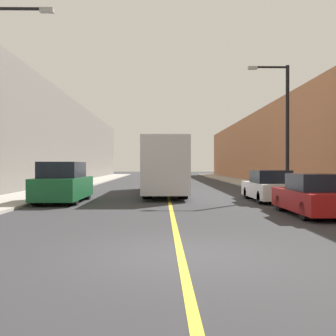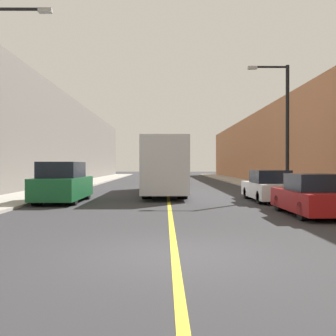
# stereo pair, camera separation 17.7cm
# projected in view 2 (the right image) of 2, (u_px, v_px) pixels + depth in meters

# --- Properties ---
(ground_plane) EXTENTS (200.00, 200.00, 0.00)m
(ground_plane) POSITION_uv_depth(u_px,v_px,m) (175.00, 255.00, 7.91)
(ground_plane) COLOR #2D2D30
(sidewalk_left) EXTENTS (3.15, 72.00, 0.13)m
(sidewalk_left) POSITION_uv_depth(u_px,v_px,m) (85.00, 183.00, 37.84)
(sidewalk_left) COLOR #9E998E
(sidewalk_left) RESTS_ON ground
(sidewalk_right) EXTENTS (3.15, 72.00, 0.13)m
(sidewalk_right) POSITION_uv_depth(u_px,v_px,m) (248.00, 183.00, 37.97)
(sidewalk_right) COLOR #9E998E
(sidewalk_right) RESTS_ON ground
(building_row_left) EXTENTS (4.00, 72.00, 8.60)m
(building_row_left) POSITION_uv_depth(u_px,v_px,m) (48.00, 139.00, 37.78)
(building_row_left) COLOR #66605B
(building_row_left) RESTS_ON ground
(building_row_right) EXTENTS (4.00, 72.00, 7.45)m
(building_row_right) POSITION_uv_depth(u_px,v_px,m) (285.00, 145.00, 37.97)
(building_row_right) COLOR #B2724C
(building_row_right) RESTS_ON ground
(road_center_line) EXTENTS (0.16, 72.00, 0.01)m
(road_center_line) POSITION_uv_depth(u_px,v_px,m) (167.00, 184.00, 37.91)
(road_center_line) COLOR gold
(road_center_line) RESTS_ON ground
(bus) EXTENTS (2.45, 11.92, 3.32)m
(bus) POSITION_uv_depth(u_px,v_px,m) (165.00, 166.00, 24.85)
(bus) COLOR silver
(bus) RESTS_ON ground
(parked_suv_left) EXTENTS (2.00, 4.96, 1.97)m
(parked_suv_left) POSITION_uv_depth(u_px,v_px,m) (63.00, 184.00, 19.17)
(parked_suv_left) COLOR #145128
(parked_suv_left) RESTS_ON ground
(car_right_near) EXTENTS (1.83, 4.33, 1.51)m
(car_right_near) POSITION_uv_depth(u_px,v_px,m) (313.00, 197.00, 14.10)
(car_right_near) COLOR maroon
(car_right_near) RESTS_ON ground
(car_right_mid) EXTENTS (1.83, 4.76, 1.56)m
(car_right_mid) POSITION_uv_depth(u_px,v_px,m) (269.00, 187.00, 19.73)
(car_right_mid) COLOR silver
(car_right_mid) RESTS_ON ground
(street_lamp_right) EXTENTS (2.31, 0.24, 7.23)m
(street_lamp_right) POSITION_uv_depth(u_px,v_px,m) (284.00, 122.00, 21.76)
(street_lamp_right) COLOR black
(street_lamp_right) RESTS_ON sidewalk_right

